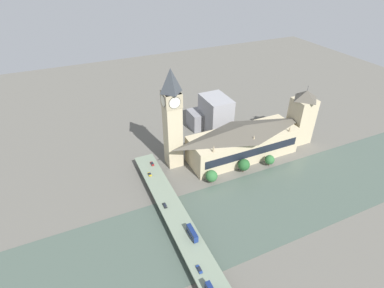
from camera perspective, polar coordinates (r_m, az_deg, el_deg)
name	(u,v)px	position (r m, az deg, el deg)	size (l,w,h in m)	color
ground_plane	(244,170)	(227.24, 9.94, -4.92)	(600.00, 600.00, 0.00)	#605E56
river_water	(275,201)	(206.27, 15.44, -10.48)	(60.26, 360.00, 0.30)	#47564C
parliament_hall	(243,141)	(234.19, 9.70, 0.55)	(27.87, 86.17, 27.76)	#C1B28E
clock_tower	(172,117)	(208.92, -3.79, 5.15)	(12.39, 12.39, 75.40)	#C1B28E
victoria_tower	(301,117)	(261.78, 20.12, 4.93)	(16.33, 16.33, 49.79)	#C1B28E
road_bridge	(182,229)	(177.06, -1.84, -15.83)	(152.52, 14.09, 6.25)	#5D6A59
double_decker_bus_rear	(192,233)	(170.05, 0.04, -16.57)	(10.66, 2.65, 4.91)	navy
car_northbound_lead	(150,174)	(211.17, -8.07, -5.72)	(3.83, 1.85, 1.43)	gold
car_northbound_mid	(199,269)	(159.31, 1.40, -22.75)	(4.68, 1.80, 1.36)	navy
car_northbound_tail	(165,205)	(187.64, -5.19, -11.57)	(4.52, 1.79, 1.35)	black
car_southbound_mid	(152,164)	(220.53, -7.60, -3.72)	(4.78, 1.80, 1.50)	maroon
city_block_west	(216,114)	(265.71, 4.50, 5.69)	(29.26, 20.78, 31.62)	#939399
city_block_center	(200,119)	(273.30, 1.48, 4.78)	(18.47, 19.04, 16.02)	gray
tree_embankment_near	(244,165)	(221.51, 9.86, -3.92)	(8.69, 8.69, 10.88)	brown
tree_embankment_mid	(212,176)	(210.07, 3.75, -6.11)	(8.42, 8.42, 9.88)	brown
tree_embankment_far	(270,160)	(232.35, 14.57, -2.91)	(7.26, 7.26, 9.16)	brown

